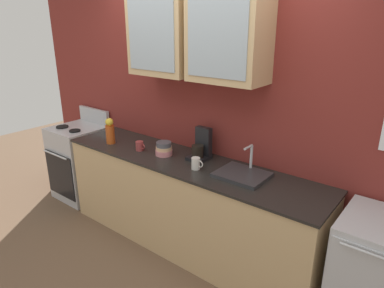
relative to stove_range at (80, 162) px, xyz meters
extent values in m
plane|color=brown|center=(1.68, 0.00, -0.46)|extent=(10.00, 10.00, 0.00)
cube|color=maroon|center=(1.68, 0.36, 0.86)|extent=(4.92, 0.10, 2.64)
cube|color=tan|center=(1.34, 0.14, 1.55)|extent=(0.63, 0.33, 0.77)
cube|color=#9EADB7|center=(1.34, -0.03, 1.55)|extent=(0.53, 0.01, 0.65)
cube|color=tan|center=(2.02, 0.14, 1.55)|extent=(0.63, 0.33, 0.77)
cube|color=#9EADB7|center=(2.02, -0.03, 1.55)|extent=(0.53, 0.01, 0.65)
cube|color=tan|center=(1.68, 0.00, -0.02)|extent=(2.65, 0.59, 0.88)
cube|color=black|center=(1.68, 0.00, 0.43)|extent=(2.68, 0.61, 0.02)
cube|color=silver|center=(0.00, 0.00, -0.01)|extent=(0.57, 0.57, 0.90)
cube|color=black|center=(0.00, -0.29, -0.08)|extent=(0.52, 0.01, 0.54)
cylinder|color=silver|center=(0.00, -0.32, 0.19)|extent=(0.45, 0.02, 0.02)
cube|color=silver|center=(0.00, 0.27, 0.53)|extent=(0.54, 0.04, 0.18)
cylinder|color=black|center=(-0.13, -0.11, 0.45)|extent=(0.14, 0.14, 0.02)
cylinder|color=black|center=(0.13, -0.11, 0.45)|extent=(0.13, 0.13, 0.02)
cube|color=#2D2D30|center=(2.26, 0.03, 0.46)|extent=(0.41, 0.34, 0.03)
cylinder|color=silver|center=(2.26, 0.17, 0.57)|extent=(0.02, 0.02, 0.20)
cylinder|color=silver|center=(2.26, 0.11, 0.67)|extent=(0.02, 0.12, 0.02)
cylinder|color=#D87F84|center=(1.43, -0.01, 0.47)|extent=(0.16, 0.16, 0.05)
cylinder|color=#E0AD7F|center=(1.43, -0.01, 0.50)|extent=(0.15, 0.15, 0.05)
cylinder|color=#4C4C54|center=(1.43, -0.01, 0.54)|extent=(0.14, 0.14, 0.05)
cylinder|color=#BF4C19|center=(0.77, -0.11, 0.54)|extent=(0.09, 0.09, 0.19)
sphere|color=yellow|center=(0.77, -0.11, 0.67)|extent=(0.08, 0.08, 0.08)
cylinder|color=silver|center=(1.87, -0.09, 0.49)|extent=(0.07, 0.07, 0.10)
torus|color=silver|center=(1.92, -0.09, 0.50)|extent=(0.06, 0.01, 0.06)
cylinder|color=#993838|center=(1.16, -0.07, 0.49)|extent=(0.07, 0.07, 0.09)
torus|color=#993838|center=(1.21, -0.07, 0.49)|extent=(0.06, 0.01, 0.06)
cube|color=silver|center=(3.36, 0.00, -0.01)|extent=(0.58, 0.56, 0.90)
cylinder|color=silver|center=(3.36, -0.31, 0.38)|extent=(0.43, 0.02, 0.02)
cube|color=black|center=(1.76, 0.11, 0.46)|extent=(0.17, 0.20, 0.03)
cylinder|color=black|center=(1.76, 0.09, 0.53)|extent=(0.11, 0.11, 0.11)
cube|color=black|center=(1.76, 0.18, 0.60)|extent=(0.15, 0.06, 0.26)
camera|label=1|loc=(3.53, -2.24, 1.64)|focal=32.27mm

